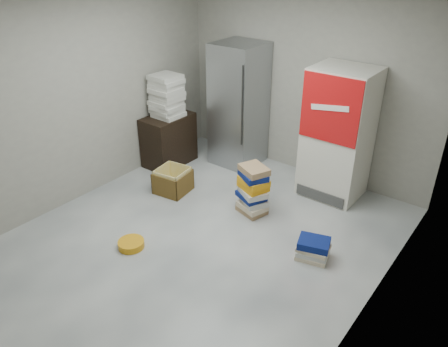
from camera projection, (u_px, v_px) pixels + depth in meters
name	position (u px, v px, depth m)	size (l,w,h in m)	color
ground	(194.00, 244.00, 5.20)	(5.00, 5.00, 0.00)	silver
room_shell	(188.00, 100.00, 4.35)	(4.04, 5.04, 2.82)	#9B978B
steel_fridge	(239.00, 105.00, 6.72)	(0.70, 0.72, 1.90)	#AAADB2
coke_cooler	(338.00, 134.00, 5.85)	(0.80, 0.73, 1.80)	silver
wood_shelf	(169.00, 140.00, 6.92)	(0.50, 0.80, 0.80)	black
supply_box_stack	(167.00, 96.00, 6.57)	(0.44, 0.44, 0.65)	beige
phonebook_stack_main	(253.00, 190.00, 5.65)	(0.47, 0.45, 0.69)	#987752
phonebook_stack_side	(313.00, 249.00, 4.93)	(0.41, 0.36, 0.24)	beige
cardboard_box	(173.00, 182.00, 6.24)	(0.50, 0.50, 0.36)	gold
bucket_lid	(131.00, 244.00, 5.14)	(0.31, 0.31, 0.08)	orange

